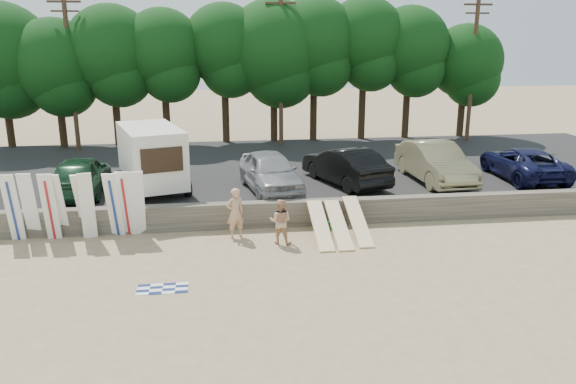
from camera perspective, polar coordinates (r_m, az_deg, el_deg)
The scene contains 28 objects.
ground at distance 19.31m, azimuth -0.96°, elevation -6.37°, with size 120.00×120.00×0.00m, color tan.
seawall at distance 21.95m, azimuth -1.86°, elevation -2.23°, with size 44.00×0.50×1.00m, color #6B6356.
parking_lot at distance 29.18m, azimuth -3.32°, elevation 1.99°, with size 44.00×14.50×0.70m, color #282828.
treeline at distance 35.29m, azimuth -6.85°, elevation 14.10°, with size 33.99×6.32×8.90m.
utility_poles at distance 34.07m, azimuth -0.73°, elevation 12.63°, with size 25.80×0.26×9.00m.
box_trailer at distance 24.74m, azimuth -13.70°, elevation 3.62°, with size 3.44×4.83×2.80m.
car_1 at distance 25.24m, azimuth -20.33°, elevation 1.61°, with size 1.98×4.91×1.67m, color #12321D.
car_2 at distance 24.22m, azimuth -1.81°, elevation 2.07°, with size 2.01×4.99×1.70m, color gray.
car_3 at distance 25.49m, azimuth 5.85°, elevation 2.66°, with size 1.77×5.09×1.68m, color black.
car_4 at distance 26.66m, azimuth 14.71°, elevation 2.94°, with size 1.91×5.47×1.80m, color olive.
car_5 at distance 28.60m, azimuth 22.76°, elevation 2.73°, with size 2.44×5.30×1.47m, color black.
surfboard_upright_0 at distance 22.34m, azimuth -26.19°, elevation -1.46°, with size 0.50×0.06×2.60m, color white.
surfboard_upright_1 at distance 22.28m, azimuth -24.77°, elevation -1.34°, with size 0.50×0.06×2.60m, color white.
surfboard_upright_2 at distance 21.89m, azimuth -23.05°, elevation -1.42°, with size 0.50×0.06×2.60m, color white.
surfboard_upright_3 at distance 21.98m, azimuth -22.33°, elevation -1.33°, with size 0.50×0.06×2.60m, color white.
surfboard_upright_4 at distance 21.79m, azimuth -20.05°, elevation -1.29°, with size 0.50×0.06×2.60m, color white.
surfboard_upright_5 at distance 21.52m, azimuth -19.72°, elevation -1.36°, with size 0.50×0.06×2.60m, color white.
surfboard_upright_6 at distance 21.42m, azimuth -17.28°, elevation -1.28°, with size 0.50×0.06×2.60m, color white.
surfboard_upright_7 at distance 21.42m, azimuth -16.19°, elevation -1.15°, with size 0.50×0.06×2.60m, color white.
surfboard_upright_8 at distance 21.34m, azimuth -15.03°, elevation -1.13°, with size 0.50×0.06×2.60m, color white.
surfboard_low_0 at distance 20.64m, azimuth 3.29°, elevation -3.36°, with size 0.56×3.00×0.07m, color beige.
surfboard_low_1 at distance 20.77m, azimuth 5.13°, elevation -3.29°, with size 0.56×3.00×0.07m, color beige.
surfboard_low_2 at distance 21.11m, azimuth 7.09°, elevation -2.92°, with size 0.56×3.00×0.07m, color beige.
beachgoer_a at distance 20.66m, azimuth -5.39°, elevation -2.14°, with size 0.69×0.46×1.90m, color tan.
beachgoer_b at distance 20.03m, azimuth -0.78°, elevation -3.01°, with size 0.81×0.63×1.66m, color tan.
cooler at distance 21.79m, azimuth 3.90°, elevation -3.34°, with size 0.38×0.30×0.32m, color #24863D.
gear_bag at distance 21.54m, azimuth -0.73°, elevation -3.67°, with size 0.30×0.25×0.22m, color orange.
beach_towel at distance 17.25m, azimuth -12.63°, elevation -9.56°, with size 1.50×1.50×0.00m, color white.
Camera 1 is at (-2.01, -17.78, 7.26)m, focal length 35.00 mm.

